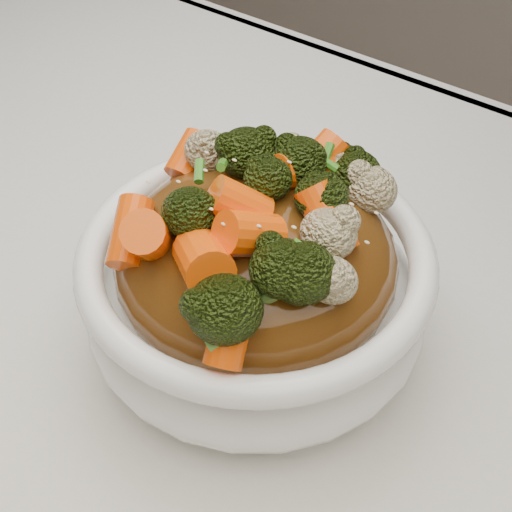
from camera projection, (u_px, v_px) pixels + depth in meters
The scene contains 8 objects.
tablecloth at pixel (208, 354), 0.51m from camera, with size 1.20×0.80×0.04m, color silver.
bowl at pixel (256, 293), 0.46m from camera, with size 0.22×0.22×0.09m, color white, non-canonical shape.
sauce_base at pixel (256, 260), 0.44m from camera, with size 0.18×0.18×0.10m, color #522D0E.
carrots at pixel (256, 178), 0.40m from camera, with size 0.18×0.18×0.05m, color #FC5608, non-canonical shape.
broccoli at pixel (256, 179), 0.40m from camera, with size 0.18×0.18×0.05m, color black, non-canonical shape.
cauliflower at pixel (256, 182), 0.40m from camera, with size 0.18×0.18×0.04m, color #CDBC8C, non-canonical shape.
scallions at pixel (256, 176), 0.40m from camera, with size 0.13×0.13×0.02m, color #377E1D, non-canonical shape.
sesame_seeds at pixel (256, 176), 0.40m from camera, with size 0.16×0.16×0.01m, color beige, non-canonical shape.
Camera 1 is at (0.22, -0.23, 1.13)m, focal length 50.00 mm.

